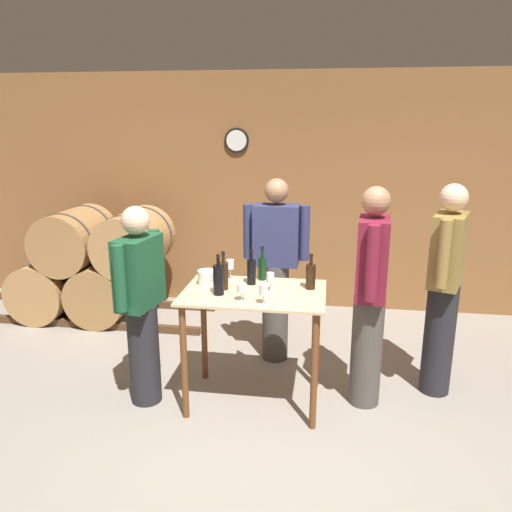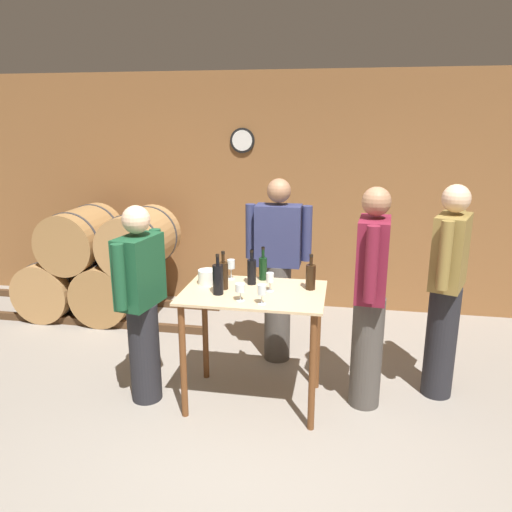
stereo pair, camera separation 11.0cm
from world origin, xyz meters
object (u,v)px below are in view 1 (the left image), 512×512
at_px(person_visitor_bearded, 276,267).
at_px(person_visitor_near_door, 370,294).
at_px(wine_glass_near_left, 230,265).
at_px(wine_glass_near_center, 241,288).
at_px(wine_glass_near_right, 263,290).
at_px(wine_bottle_center, 251,271).
at_px(wine_glass_far_side, 270,278).
at_px(ice_bucket, 207,277).
at_px(person_host, 444,287).
at_px(wine_bottle_far_right, 311,276).
at_px(wine_bottle_right, 262,267).
at_px(person_visitor_with_scarf, 141,303).
at_px(wine_bottle_far_left, 219,279).
at_px(wine_bottle_left, 224,275).

height_order(person_visitor_bearded, person_visitor_near_door, person_visitor_near_door).
height_order(wine_glass_near_left, wine_glass_near_center, wine_glass_near_left).
relative_size(wine_glass_near_center, wine_glass_near_right, 0.89).
xyz_separation_m(wine_bottle_center, wine_glass_far_side, (0.16, -0.14, -0.00)).
xyz_separation_m(wine_glass_near_center, person_visitor_near_door, (0.92, 0.33, -0.11)).
relative_size(ice_bucket, person_host, 0.09).
bearing_deg(wine_bottle_far_right, wine_bottle_right, 157.01).
relative_size(wine_bottle_center, wine_glass_near_left, 1.69).
bearing_deg(person_visitor_with_scarf, person_host, 11.95).
distance_m(wine_glass_near_center, ice_bucket, 0.47).
relative_size(wine_bottle_right, wine_glass_near_left, 1.66).
bearing_deg(wine_bottle_far_left, person_visitor_bearded, 69.35).
xyz_separation_m(wine_bottle_far_right, wine_glass_near_left, (-0.65, 0.13, 0.02)).
distance_m(wine_bottle_left, person_host, 1.74).
distance_m(wine_bottle_center, person_visitor_with_scarf, 0.88).
distance_m(wine_glass_near_left, wine_glass_near_center, 0.51).
relative_size(wine_glass_far_side, person_visitor_bearded, 0.09).
relative_size(wine_glass_far_side, ice_bucket, 0.98).
xyz_separation_m(wine_glass_near_right, person_visitor_near_door, (0.76, 0.37, -0.12)).
relative_size(wine_bottle_far_left, wine_glass_near_right, 2.13).
relative_size(wine_bottle_right, wine_glass_near_right, 1.89).
distance_m(wine_bottle_far_left, wine_bottle_right, 0.48).
bearing_deg(wine_glass_near_right, person_visitor_with_scarf, 171.94).
bearing_deg(wine_glass_near_right, wine_glass_far_side, 87.37).
xyz_separation_m(wine_bottle_center, person_visitor_with_scarf, (-0.81, -0.28, -0.21)).
bearing_deg(person_visitor_with_scarf, person_visitor_bearded, 43.39).
bearing_deg(wine_bottle_left, person_visitor_with_scarf, -167.91).
xyz_separation_m(wine_bottle_left, ice_bucket, (-0.15, 0.09, -0.06)).
bearing_deg(wine_bottle_right, wine_glass_near_center, -98.93).
bearing_deg(wine_bottle_right, wine_bottle_center, -118.67).
bearing_deg(person_visitor_bearded, ice_bucket, -125.49).
height_order(wine_bottle_left, person_visitor_near_door, person_visitor_near_door).
xyz_separation_m(wine_bottle_left, wine_bottle_center, (0.19, 0.15, -0.01)).
height_order(wine_bottle_left, person_host, person_host).
bearing_deg(wine_bottle_right, wine_bottle_far_right, -22.99).
bearing_deg(person_host, person_visitor_near_door, -156.30).
distance_m(wine_glass_near_left, person_host, 1.70).
xyz_separation_m(wine_glass_near_right, ice_bucket, (-0.49, 0.36, -0.05)).
xyz_separation_m(wine_bottle_left, wine_bottle_far_right, (0.65, 0.11, -0.01)).
bearing_deg(wine_glass_near_left, person_visitor_with_scarf, -148.81).
height_order(wine_bottle_far_left, wine_glass_far_side, wine_bottle_far_left).
relative_size(wine_glass_near_center, person_visitor_bearded, 0.08).
distance_m(person_host, person_visitor_bearded, 1.43).
relative_size(wine_glass_near_left, wine_glass_far_side, 1.14).
distance_m(person_host, person_visitor_near_door, 0.64).
bearing_deg(wine_glass_near_center, wine_glass_far_side, 53.83).
distance_m(wine_bottle_left, wine_glass_far_side, 0.36).
relative_size(wine_bottle_center, wine_glass_far_side, 1.92).
distance_m(wine_glass_near_center, person_visitor_with_scarf, 0.83).
bearing_deg(ice_bucket, person_visitor_bearded, 54.51).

